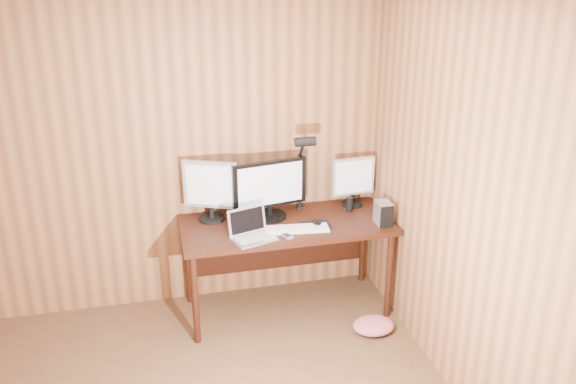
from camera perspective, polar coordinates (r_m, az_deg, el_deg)
name	(u,v)px	position (r m, az deg, el deg)	size (l,w,h in m)	color
room_shell	(171,286)	(2.84, -10.90, -8.66)	(4.00, 4.00, 4.00)	brown
desk	(284,233)	(4.74, -0.35, -3.88)	(1.60, 0.70, 0.75)	black
monitor_center	(270,188)	(4.63, -1.73, 0.33)	(0.59, 0.26, 0.46)	black
monitor_left	(210,189)	(4.62, -7.27, 0.29)	(0.40, 0.20, 0.47)	black
monitor_right	(353,180)	(4.89, 6.11, 1.10)	(0.36, 0.17, 0.40)	black
laptop	(251,231)	(4.38, -3.50, -3.66)	(0.35, 0.31, 0.21)	silver
keyboard	(297,229)	(4.50, 0.87, -3.46)	(0.48, 0.19, 0.02)	white
mousepad	(317,225)	(4.59, 2.70, -3.12)	(0.21, 0.17, 0.00)	black
mouse	(317,223)	(4.58, 2.71, -2.88)	(0.07, 0.11, 0.04)	black
hard_drive	(383,213)	(4.63, 8.91, -1.97)	(0.11, 0.16, 0.17)	silver
phone	(287,236)	(4.40, -0.11, -4.12)	(0.09, 0.12, 0.01)	silver
speaker	(350,204)	(4.83, 5.81, -1.16)	(0.05, 0.05, 0.12)	black
desk_lamp	(303,162)	(4.67, 1.37, 2.85)	(0.16, 0.22, 0.68)	black
fabric_pile	(373,326)	(4.72, 8.00, -12.28)	(0.32, 0.26, 0.10)	#C9616B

